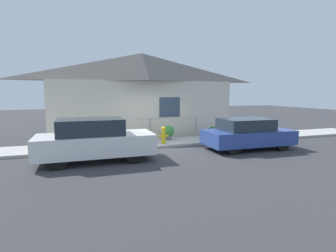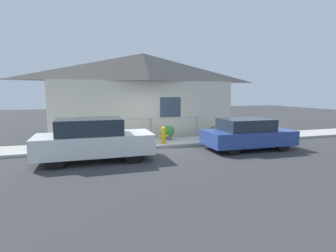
{
  "view_description": "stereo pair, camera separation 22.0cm",
  "coord_description": "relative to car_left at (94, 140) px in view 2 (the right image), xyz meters",
  "views": [
    {
      "loc": [
        -3.2,
        -10.49,
        2.36
      ],
      "look_at": [
        0.43,
        0.3,
        0.9
      ],
      "focal_mm": 28.0,
      "sensor_mm": 36.0,
      "label": 1
    },
    {
      "loc": [
        -2.99,
        -10.56,
        2.36
      ],
      "look_at": [
        0.43,
        0.3,
        0.9
      ],
      "focal_mm": 28.0,
      "sensor_mm": 36.0,
      "label": 2
    }
  ],
  "objects": [
    {
      "name": "car_right",
      "position": [
        6.17,
        0.0,
        -0.1
      ],
      "size": [
        3.69,
        1.78,
        1.29
      ],
      "rotation": [
        0.0,
        0.0,
        -0.02
      ],
      "color": "#2D4793",
      "rests_on": "ground_plane"
    },
    {
      "name": "sidewalk",
      "position": [
        2.77,
        2.2,
        -0.69
      ],
      "size": [
        24.0,
        1.83,
        0.11
      ],
      "color": "#B2AFA8",
      "rests_on": "ground_plane"
    },
    {
      "name": "car_left",
      "position": [
        0.0,
        0.0,
        0.0
      ],
      "size": [
        3.94,
        1.65,
        1.48
      ],
      "rotation": [
        0.0,
        0.0,
        -0.0
      ],
      "color": "white",
      "rests_on": "ground_plane"
    },
    {
      "name": "potted_plant_corner",
      "position": [
        5.91,
        2.55,
        -0.33
      ],
      "size": [
        0.44,
        0.44,
        0.54
      ],
      "color": "#9E5638",
      "rests_on": "sidewalk"
    },
    {
      "name": "fire_hydrant",
      "position": [
        3.02,
        1.66,
        -0.23
      ],
      "size": [
        0.44,
        0.2,
        0.76
      ],
      "color": "yellow",
      "rests_on": "sidewalk"
    },
    {
      "name": "house",
      "position": [
        2.77,
        4.51,
        2.72
      ],
      "size": [
        9.74,
        2.23,
        4.41
      ],
      "color": "beige",
      "rests_on": "ground_plane"
    },
    {
      "name": "fence",
      "position": [
        2.77,
        2.96,
        -0.06
      ],
      "size": [
        4.9,
        0.1,
        1.03
      ],
      "color": "#999993",
      "rests_on": "sidewalk"
    },
    {
      "name": "potted_plant_by_fence",
      "position": [
        0.79,
        2.77,
        -0.29
      ],
      "size": [
        0.48,
        0.48,
        0.6
      ],
      "color": "slate",
      "rests_on": "sidewalk"
    },
    {
      "name": "potted_plant_near_hydrant",
      "position": [
        3.51,
        2.48,
        -0.23
      ],
      "size": [
        0.57,
        0.57,
        0.71
      ],
      "color": "slate",
      "rests_on": "sidewalk"
    },
    {
      "name": "ground_plane",
      "position": [
        2.77,
        1.29,
        -0.74
      ],
      "size": [
        60.0,
        60.0,
        0.0
      ],
      "primitive_type": "plane",
      "color": "#38383A"
    }
  ]
}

